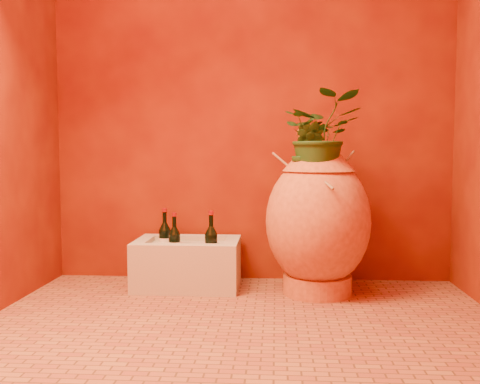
# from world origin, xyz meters

# --- Properties ---
(floor) EXTENTS (2.50, 2.50, 0.00)m
(floor) POSITION_xyz_m (0.00, 0.00, 0.00)
(floor) COLOR #965431
(floor) RESTS_ON ground
(wall_back) EXTENTS (2.50, 0.02, 2.50)m
(wall_back) POSITION_xyz_m (0.00, 1.00, 1.25)
(wall_back) COLOR #5C0D05
(wall_back) RESTS_ON ground
(amphora) EXTENTS (0.76, 0.76, 0.85)m
(amphora) POSITION_xyz_m (0.40, 0.65, 0.42)
(amphora) COLOR #D0713A
(amphora) RESTS_ON floor
(stone_basin) EXTENTS (0.62, 0.42, 0.29)m
(stone_basin) POSITION_xyz_m (-0.37, 0.75, 0.14)
(stone_basin) COLOR beige
(stone_basin) RESTS_ON floor
(wine_bottle_a) EXTENTS (0.08, 0.08, 0.31)m
(wine_bottle_a) POSITION_xyz_m (-0.22, 0.67, 0.27)
(wine_bottle_a) COLOR black
(wine_bottle_a) RESTS_ON stone_basin
(wine_bottle_b) EXTENTS (0.08, 0.08, 0.31)m
(wine_bottle_b) POSITION_xyz_m (-0.53, 0.84, 0.27)
(wine_bottle_b) COLOR black
(wine_bottle_b) RESTS_ON stone_basin
(wine_bottle_c) EXTENTS (0.07, 0.07, 0.29)m
(wine_bottle_c) POSITION_xyz_m (-0.44, 0.72, 0.26)
(wine_bottle_c) COLOR black
(wine_bottle_c) RESTS_ON stone_basin
(wall_tap) EXTENTS (0.07, 0.14, 0.15)m
(wall_tap) POSITION_xyz_m (0.31, 0.92, 0.89)
(wall_tap) COLOR #AB7227
(wall_tap) RESTS_ON wall_back
(plant_main) EXTENTS (0.47, 0.42, 0.48)m
(plant_main) POSITION_xyz_m (0.41, 0.62, 0.91)
(plant_main) COLOR #1C4117
(plant_main) RESTS_ON amphora
(plant_side) EXTENTS (0.23, 0.22, 0.33)m
(plant_side) POSITION_xyz_m (0.33, 0.60, 0.81)
(plant_side) COLOR #1C4117
(plant_side) RESTS_ON amphora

